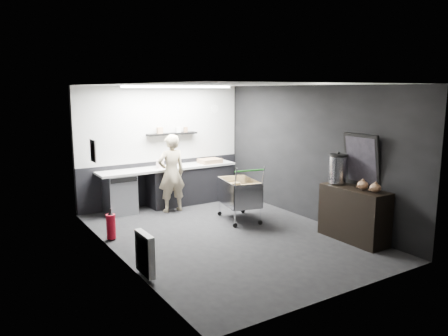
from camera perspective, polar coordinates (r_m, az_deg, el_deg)
floor at (r=8.04m, az=0.34°, el=-8.77°), size 5.50×5.50×0.00m
ceiling at (r=7.60m, az=0.36°, el=10.84°), size 5.50×5.50×0.00m
wall_back at (r=10.11m, az=-8.11°, el=2.93°), size 5.50×0.00×5.50m
wall_front at (r=5.64m, az=15.63°, el=-3.19°), size 5.50×0.00×5.50m
wall_left at (r=6.86m, az=-13.87°, el=-0.75°), size 0.00×5.50×5.50m
wall_right at (r=8.94m, az=11.21°, el=1.88°), size 0.00×5.50×5.50m
kitchen_wall_panel at (r=10.04m, az=-8.13°, el=5.75°), size 3.95×0.02×1.70m
dado_panel at (r=10.23m, az=-7.94°, el=-1.80°), size 3.95×0.02×1.00m
floating_shelf at (r=10.05m, az=-6.80°, el=4.47°), size 1.20×0.22×0.04m
wall_clock at (r=10.66m, az=-1.22°, el=7.73°), size 0.20×0.03×0.20m
poster at (r=8.06m, az=-16.75°, el=2.17°), size 0.02×0.30×0.40m
poster_red_band at (r=8.05m, az=-16.74°, el=2.67°), size 0.02×0.22×0.10m
radiator at (r=6.33m, az=-10.30°, el=-10.95°), size 0.10×0.50×0.60m
ceiling_strip at (r=9.21m, az=-5.97°, el=10.51°), size 2.40×0.20×0.04m
prep_counter at (r=10.02m, az=-6.49°, el=-2.27°), size 3.20×0.61×0.90m
person at (r=9.43m, az=-6.89°, el=-0.70°), size 0.63×0.42×1.68m
shopping_cart at (r=8.80m, az=1.98°, el=-3.43°), size 0.80×1.14×1.13m
sideboard at (r=7.99m, az=16.53°, el=-4.89°), size 0.54×1.25×1.87m
fire_extinguisher at (r=7.98m, az=-14.55°, el=-7.29°), size 0.16×0.16×0.54m
cardboard_box at (r=10.31m, az=-1.85°, el=0.93°), size 0.50×0.38×0.10m
pink_tub at (r=9.78m, az=-8.34°, el=0.54°), size 0.17×0.17×0.17m
white_container at (r=9.84m, az=-6.95°, el=0.58°), size 0.21×0.19×0.16m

